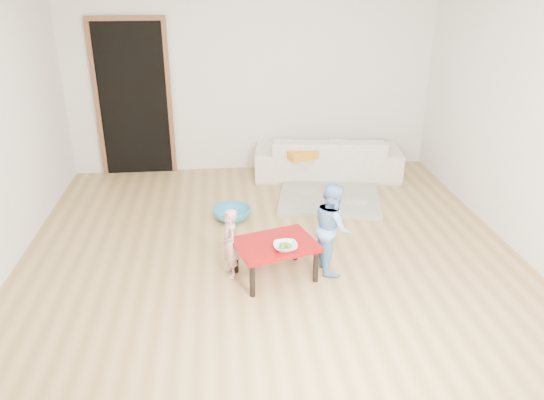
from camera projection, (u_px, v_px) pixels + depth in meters
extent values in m
cube|color=#9E7B44|center=(270.00, 250.00, 5.44)|extent=(5.00, 5.00, 0.01)
cube|color=white|center=(252.00, 77.00, 7.20)|extent=(5.00, 0.02, 2.60)
cube|color=white|center=(525.00, 120.00, 5.16)|extent=(0.02, 5.00, 2.60)
imported|color=white|center=(327.00, 156.00, 7.29)|extent=(2.05, 1.01, 0.58)
cube|color=orange|center=(301.00, 153.00, 6.97)|extent=(0.51, 0.48, 0.11)
imported|color=white|center=(285.00, 247.00, 4.71)|extent=(0.21, 0.21, 0.05)
imported|color=#D86271|center=(230.00, 243.00, 4.87)|extent=(0.21, 0.27, 0.67)
imported|color=#639CE7|center=(332.00, 227.00, 4.94)|extent=(0.35, 0.44, 0.88)
imported|color=teal|center=(232.00, 214.00, 6.09)|extent=(0.44, 0.44, 0.14)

